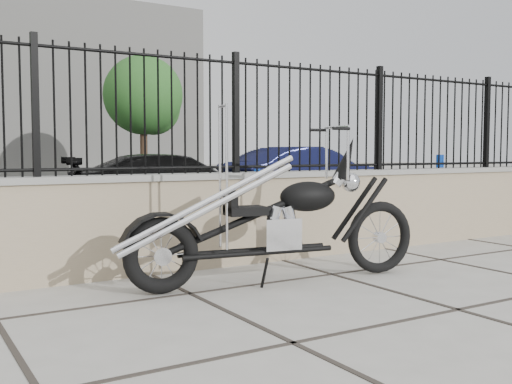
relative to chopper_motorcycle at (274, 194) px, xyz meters
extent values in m
plane|color=#99968E|center=(-0.80, -1.47, -0.81)|extent=(90.00, 90.00, 0.00)
cube|color=gray|center=(-0.80, 1.03, -0.33)|extent=(14.00, 0.36, 0.96)
cube|color=black|center=(-0.80, 1.03, 0.75)|extent=(14.00, 0.08, 1.20)
imported|color=black|center=(1.49, 5.56, -0.24)|extent=(4.12, 2.24, 1.13)
imported|color=#0E1133|center=(4.89, 6.23, -0.17)|extent=(3.95, 1.59, 1.28)
cylinder|color=#0C5FB9|center=(2.12, 3.76, -0.36)|extent=(0.13, 0.13, 0.89)
cylinder|color=#0D16C7|center=(5.39, 2.91, -0.24)|extent=(0.17, 0.17, 1.12)
cylinder|color=#382619|center=(4.62, 15.47, 0.48)|extent=(0.26, 0.26, 2.57)
sphere|color=#305E23|center=(4.62, 15.47, 2.46)|extent=(2.75, 2.75, 2.75)
camera|label=1|loc=(-2.88, -4.44, 0.38)|focal=42.00mm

